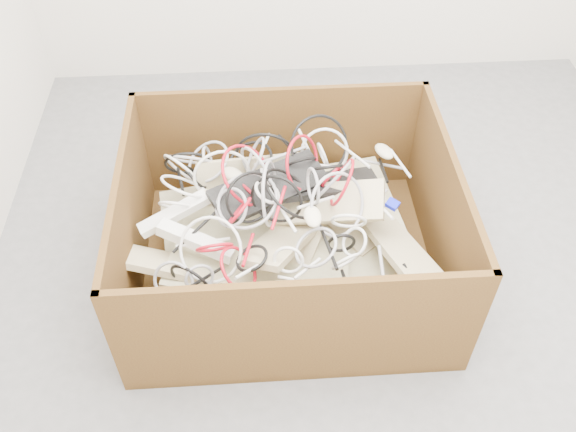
{
  "coord_description": "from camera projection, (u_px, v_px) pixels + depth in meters",
  "views": [
    {
      "loc": [
        -0.37,
        -1.61,
        2.03
      ],
      "look_at": [
        -0.26,
        0.04,
        0.3
      ],
      "focal_mm": 39.0,
      "sensor_mm": 36.0,
      "label": 1
    }
  ],
  "objects": [
    {
      "name": "cardboard_box",
      "position": [
        284.0,
        248.0,
        2.49
      ],
      "size": [
        1.22,
        1.02,
        0.57
      ],
      "color": "#3B210E",
      "rests_on": "ground"
    },
    {
      "name": "cable_tangle",
      "position": [
        264.0,
        191.0,
        2.33
      ],
      "size": [
        1.02,
        0.87,
        0.43
      ],
      "color": "silver",
      "rests_on": "keyboard_pile"
    },
    {
      "name": "mice_scatter",
      "position": [
        272.0,
        204.0,
        2.33
      ],
      "size": [
        0.85,
        0.72,
        0.21
      ],
      "color": "beige",
      "rests_on": "keyboard_pile"
    },
    {
      "name": "power_strip_left",
      "position": [
        174.0,
        214.0,
        2.33
      ],
      "size": [
        0.28,
        0.15,
        0.11
      ],
      "primitive_type": "cube",
      "rotation": [
        0.14,
        -0.26,
        0.38
      ],
      "color": "white",
      "rests_on": "keyboard_pile"
    },
    {
      "name": "ground",
      "position": [
        351.0,
        270.0,
        2.59
      ],
      "size": [
        3.0,
        3.0,
        0.0
      ],
      "primitive_type": "plane",
      "color": "#565659",
      "rests_on": "ground"
    },
    {
      "name": "power_strip_right",
      "position": [
        196.0,
        241.0,
        2.26
      ],
      "size": [
        0.29,
        0.17,
        0.1
      ],
      "primitive_type": "cube",
      "rotation": [
        -0.1,
        0.17,
        -0.42
      ],
      "color": "white",
      "rests_on": "keyboard_pile"
    },
    {
      "name": "keyboard_pile",
      "position": [
        290.0,
        218.0,
        2.42
      ],
      "size": [
        1.19,
        0.77,
        0.33
      ],
      "color": "#C9C28E",
      "rests_on": "cardboard_box"
    },
    {
      "name": "vga_plug",
      "position": [
        392.0,
        204.0,
        2.34
      ],
      "size": [
        0.06,
        0.06,
        0.03
      ],
      "primitive_type": "cube",
      "rotation": [
        0.09,
        0.14,
        -0.67
      ],
      "color": "#0E18D5",
      "rests_on": "keyboard_pile"
    }
  ]
}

